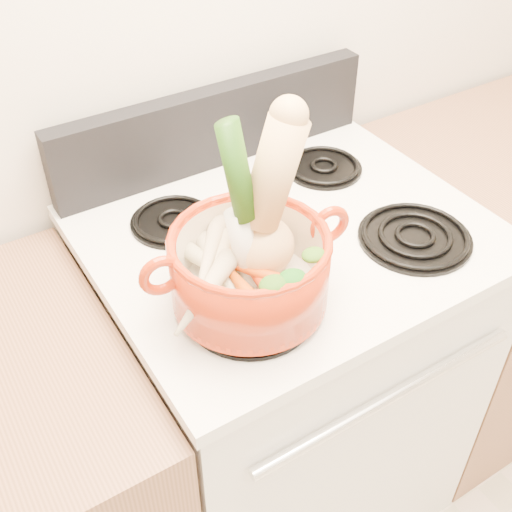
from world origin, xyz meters
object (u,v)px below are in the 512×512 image
stove_body (283,383)px  squash (262,202)px  dutch_oven (250,269)px  leek (244,207)px

stove_body → squash: size_ratio=3.18×
dutch_oven → leek: bearing=86.5°
squash → leek: 0.04m
stove_body → dutch_oven: 0.62m
stove_body → squash: squash is taller
dutch_oven → leek: size_ratio=0.88×
stove_body → leek: 0.72m
leek → stove_body: bearing=10.3°
dutch_oven → squash: bearing=40.4°
squash → leek: size_ratio=0.95×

